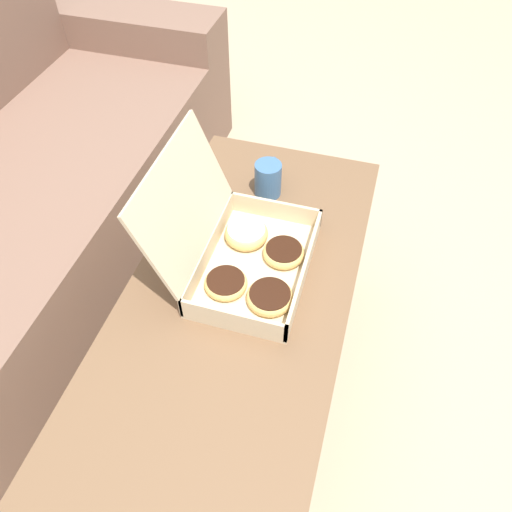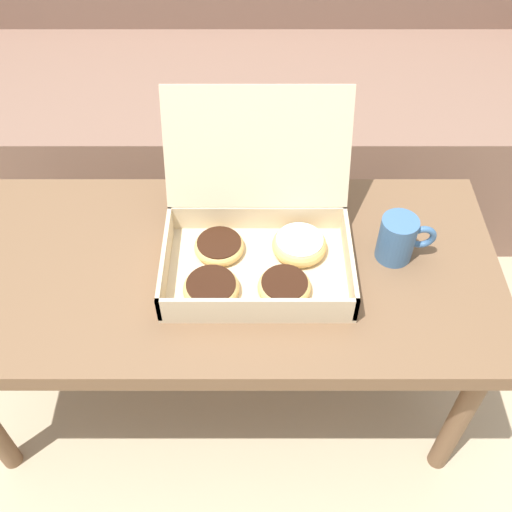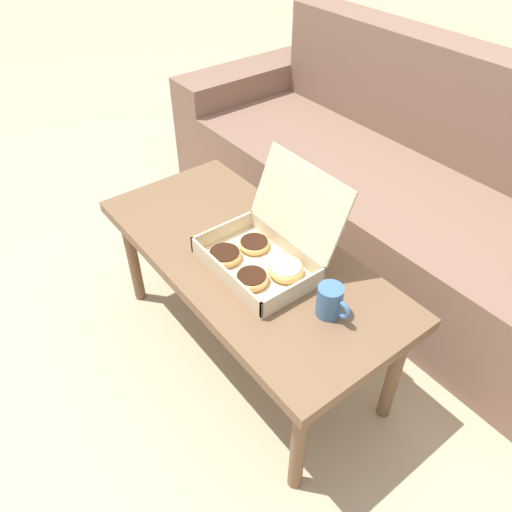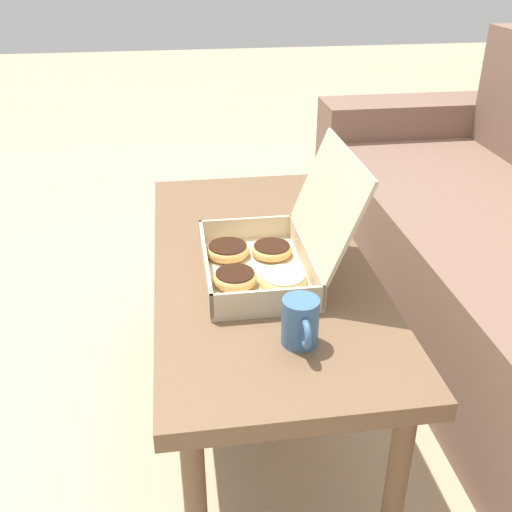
{
  "view_description": "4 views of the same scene",
  "coord_description": "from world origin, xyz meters",
  "views": [
    {
      "loc": [
        -0.66,
        -0.33,
        1.41
      ],
      "look_at": [
        0.08,
        -0.12,
        0.53
      ],
      "focal_mm": 35.0,
      "sensor_mm": 36.0,
      "label": 1
    },
    {
      "loc": [
        0.07,
        -0.88,
        1.38
      ],
      "look_at": [
        0.08,
        -0.12,
        0.53
      ],
      "focal_mm": 42.0,
      "sensor_mm": 36.0,
      "label": 2
    },
    {
      "loc": [
        1.0,
        -0.82,
        1.52
      ],
      "look_at": [
        0.08,
        -0.12,
        0.53
      ],
      "focal_mm": 35.0,
      "sensor_mm": 36.0,
      "label": 3
    },
    {
      "loc": [
        1.29,
        -0.29,
        1.19
      ],
      "look_at": [
        0.08,
        -0.12,
        0.53
      ],
      "focal_mm": 42.0,
      "sensor_mm": 36.0,
      "label": 4
    }
  ],
  "objects": [
    {
      "name": "ground_plane",
      "position": [
        0.0,
        0.0,
        0.0
      ],
      "size": [
        12.0,
        12.0,
        0.0
      ],
      "primitive_type": "plane",
      "color": "tan"
    },
    {
      "name": "coffee_mug",
      "position": [
        0.35,
        -0.07,
        0.53
      ],
      "size": [
        0.11,
        0.07,
        0.1
      ],
      "color": "#3D6693",
      "rests_on": "coffee_table"
    },
    {
      "name": "couch",
      "position": [
        0.0,
        0.8,
        0.3
      ],
      "size": [
        2.53,
        0.81,
        0.88
      ],
      "color": "#7A5B4C",
      "rests_on": "ground_plane"
    },
    {
      "name": "coffee_table",
      "position": [
        0.0,
        -0.1,
        0.43
      ],
      "size": [
        1.12,
        0.52,
        0.48
      ],
      "color": "brown",
      "rests_on": "ground_plane"
    },
    {
      "name": "pastry_box",
      "position": [
        0.08,
        -0.09,
        0.53
      ],
      "size": [
        0.36,
        0.33,
        0.29
      ],
      "color": "beige",
      "rests_on": "coffee_table"
    }
  ]
}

